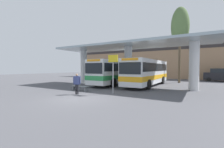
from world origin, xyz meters
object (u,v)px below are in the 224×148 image
at_px(waiting_bench_near_pillar, 80,87).
at_px(parked_car_street, 219,75).
at_px(transit_bus_left_bay, 118,71).
at_px(poplar_tree_behind_left, 180,27).
at_px(pedestrian_waiting, 77,82).
at_px(info_sign_platform, 113,66).
at_px(transit_bus_center_bay, 147,71).

xyz_separation_m(waiting_bench_near_pillar, parked_car_street, (12.67, 19.41, 0.68)).
bearing_deg(transit_bus_left_bay, parked_car_street, -133.04).
xyz_separation_m(waiting_bench_near_pillar, poplar_tree_behind_left, (7.33, 13.43, 7.91)).
bearing_deg(pedestrian_waiting, info_sign_platform, 11.77).
height_order(transit_bus_center_bay, poplar_tree_behind_left, poplar_tree_behind_left).
bearing_deg(parked_car_street, poplar_tree_behind_left, -127.21).
xyz_separation_m(transit_bus_left_bay, pedestrian_waiting, (0.73, -8.50, -0.72)).
height_order(transit_bus_center_bay, info_sign_platform, info_sign_platform).
height_order(transit_bus_center_bay, parked_car_street, transit_bus_center_bay).
bearing_deg(poplar_tree_behind_left, waiting_bench_near_pillar, -118.62).
relative_size(transit_bus_center_bay, pedestrian_waiting, 6.32).
xyz_separation_m(transit_bus_left_bay, waiting_bench_near_pillar, (-0.40, -6.90, -1.42)).
distance_m(transit_bus_center_bay, waiting_bench_near_pillar, 8.81).
distance_m(transit_bus_left_bay, poplar_tree_behind_left, 11.52).
bearing_deg(info_sign_platform, transit_bus_left_bay, 115.22).
height_order(pedestrian_waiting, parked_car_street, parked_car_street).
xyz_separation_m(pedestrian_waiting, parked_car_street, (11.54, 21.01, -0.02)).
bearing_deg(transit_bus_center_bay, parked_car_street, -124.16).
relative_size(pedestrian_waiting, parked_car_street, 0.39).
xyz_separation_m(transit_bus_left_bay, info_sign_platform, (3.19, -6.77, 0.56)).
bearing_deg(transit_bus_left_bay, waiting_bench_near_pillar, 88.04).
height_order(waiting_bench_near_pillar, pedestrian_waiting, pedestrian_waiting).
distance_m(transit_bus_left_bay, pedestrian_waiting, 8.56).
bearing_deg(poplar_tree_behind_left, transit_bus_left_bay, -136.68).
height_order(transit_bus_left_bay, pedestrian_waiting, transit_bus_left_bay).
xyz_separation_m(transit_bus_left_bay, transit_bus_center_bay, (3.90, 0.65, 0.00)).
xyz_separation_m(transit_bus_left_bay, poplar_tree_behind_left, (6.92, 6.53, 6.49)).
bearing_deg(poplar_tree_behind_left, parked_car_street, 48.24).
bearing_deg(transit_bus_center_bay, transit_bus_left_bay, 10.50).
relative_size(transit_bus_center_bay, info_sign_platform, 3.29).
distance_m(waiting_bench_near_pillar, poplar_tree_behind_left, 17.22).
xyz_separation_m(pedestrian_waiting, poplar_tree_behind_left, (6.19, 15.03, 7.21)).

